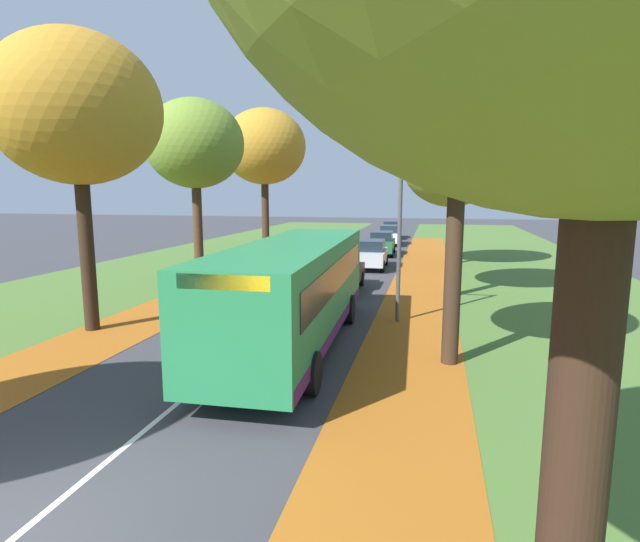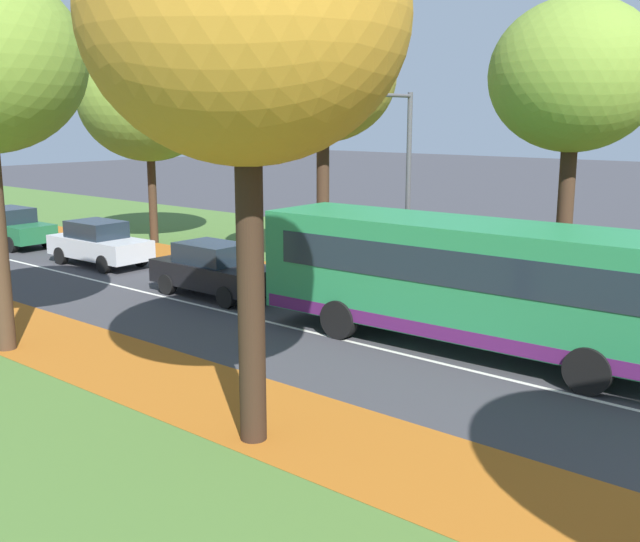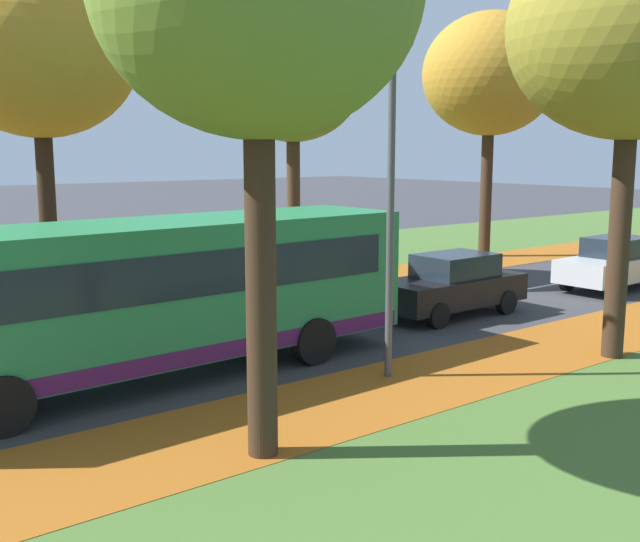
% 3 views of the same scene
% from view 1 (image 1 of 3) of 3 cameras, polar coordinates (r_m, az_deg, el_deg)
% --- Properties ---
extents(grass_verge_left, '(12.00, 90.00, 0.01)m').
position_cam_1_polar(grass_verge_left, '(28.75, -17.18, -0.11)').
color(grass_verge_left, '#476B2D').
rests_on(grass_verge_left, ground).
extents(leaf_litter_left, '(2.80, 60.00, 0.00)m').
position_cam_1_polar(leaf_litter_left, '(21.39, -14.47, -3.03)').
color(leaf_litter_left, '#9E5619').
rests_on(leaf_litter_left, grass_verge_left).
extents(grass_verge_right, '(12.00, 90.00, 0.01)m').
position_cam_1_polar(grass_verge_right, '(25.27, 21.97, -1.58)').
color(grass_verge_right, '#476B2D').
rests_on(grass_verge_right, ground).
extents(leaf_litter_right, '(2.80, 60.00, 0.00)m').
position_cam_1_polar(leaf_litter_right, '(19.07, 11.02, -4.37)').
color(leaf_litter_right, '#9E5619').
rests_on(leaf_litter_right, grass_verge_right).
extents(road_centre_line, '(0.12, 80.00, 0.01)m').
position_cam_1_polar(road_centre_line, '(25.45, 1.08, -0.85)').
color(road_centre_line, silver).
rests_on(road_centre_line, ground).
extents(tree_left_near, '(5.03, 5.03, 9.11)m').
position_cam_1_polar(tree_left_near, '(17.32, -26.07, 16.22)').
color(tree_left_near, black).
rests_on(tree_left_near, ground).
extents(tree_left_mid, '(4.49, 4.49, 8.57)m').
position_cam_1_polar(tree_left_mid, '(24.11, -14.13, 13.83)').
color(tree_left_mid, '#422D1E').
rests_on(tree_left_mid, ground).
extents(tree_left_far, '(5.30, 5.30, 9.60)m').
position_cam_1_polar(tree_left_far, '(32.89, -6.39, 13.88)').
color(tree_left_far, '#382619').
rests_on(tree_left_far, ground).
extents(tree_right_near, '(4.37, 4.37, 8.35)m').
position_cam_1_polar(tree_right_near, '(12.96, 15.71, 17.43)').
color(tree_right_near, '#382619').
rests_on(tree_right_near, ground).
extents(tree_right_mid, '(4.90, 4.90, 8.89)m').
position_cam_1_polar(tree_right_mid, '(21.54, 15.29, 14.78)').
color(tree_right_mid, '#382619').
rests_on(tree_right_mid, ground).
extents(tree_right_far, '(5.81, 5.81, 8.71)m').
position_cam_1_polar(tree_right_far, '(31.05, 14.82, 11.91)').
color(tree_right_far, '#382619').
rests_on(tree_right_far, ground).
extents(streetlamp_right, '(1.89, 0.28, 6.00)m').
position_cam_1_polar(streetlamp_right, '(16.81, 8.00, 6.77)').
color(streetlamp_right, '#47474C').
rests_on(streetlamp_right, ground).
extents(bus, '(2.90, 10.48, 2.98)m').
position_cam_1_polar(bus, '(14.01, -3.01, -1.99)').
color(bus, '#237A47').
rests_on(bus, ground).
extents(car_black_lead, '(1.80, 4.21, 1.62)m').
position_cam_1_polar(car_black_lead, '(22.36, 2.31, -0.14)').
color(car_black_lead, black).
rests_on(car_black_lead, ground).
extents(car_silver_following, '(1.87, 4.24, 1.62)m').
position_cam_1_polar(car_silver_following, '(28.95, 5.84, 1.93)').
color(car_silver_following, '#B7BABF').
rests_on(car_silver_following, ground).
extents(car_green_third_in_line, '(1.89, 4.25, 1.62)m').
position_cam_1_polar(car_green_third_in_line, '(35.18, 7.05, 3.17)').
color(car_green_third_in_line, '#1E6038').
rests_on(car_green_third_in_line, ground).
extents(car_white_fourth_in_line, '(1.80, 4.21, 1.62)m').
position_cam_1_polar(car_white_fourth_in_line, '(41.95, 7.99, 4.09)').
color(car_white_fourth_in_line, silver).
rests_on(car_white_fourth_in_line, ground).
extents(car_grey_trailing, '(1.93, 4.27, 1.62)m').
position_cam_1_polar(car_grey_trailing, '(48.05, 8.18, 4.71)').
color(car_grey_trailing, slate).
rests_on(car_grey_trailing, ground).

